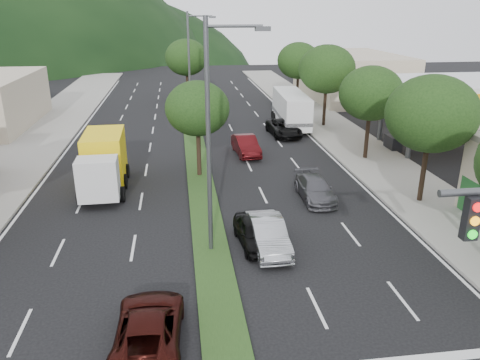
{
  "coord_description": "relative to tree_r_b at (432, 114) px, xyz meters",
  "views": [
    {
      "loc": [
        -1.18,
        -10.64,
        10.25
      ],
      "look_at": [
        1.78,
        11.46,
        2.03
      ],
      "focal_mm": 35.0,
      "sensor_mm": 36.0,
      "label": 1
    }
  ],
  "objects": [
    {
      "name": "car_queue_a",
      "position": [
        -9.98,
        -3.72,
        -4.41
      ],
      "size": [
        1.81,
        3.78,
        1.25
      ],
      "primitive_type": "imported",
      "rotation": [
        0.0,
        0.0,
        0.09
      ],
      "color": "black",
      "rests_on": "ground"
    },
    {
      "name": "tree_r_b",
      "position": [
        0.0,
        0.0,
        0.0
      ],
      "size": [
        4.8,
        4.8,
        6.94
      ],
      "color": "black",
      "rests_on": "sidewalk_right"
    },
    {
      "name": "streetlight_mid",
      "position": [
        -11.79,
        21.0,
        0.55
      ],
      "size": [
        2.6,
        0.25,
        10.0
      ],
      "color": "#47494C",
      "rests_on": "ground"
    },
    {
      "name": "car_queue_d",
      "position": [
        -4.34,
        15.33,
        -4.37
      ],
      "size": [
        2.5,
        4.94,
        1.34
      ],
      "primitive_type": "imported",
      "rotation": [
        0.0,
        0.0,
        0.06
      ],
      "color": "black",
      "rests_on": "ground"
    },
    {
      "name": "streetlight_near",
      "position": [
        -11.79,
        -4.0,
        0.55
      ],
      "size": [
        2.6,
        0.25,
        10.0
      ],
      "color": "#47494C",
      "rests_on": "ground"
    },
    {
      "name": "sidewalk_left",
      "position": [
        -25.0,
        13.0,
        -4.96
      ],
      "size": [
        6.0,
        90.0,
        0.15
      ],
      "primitive_type": "cube",
      "color": "gray",
      "rests_on": "ground"
    },
    {
      "name": "bldg_right_far",
      "position": [
        7.5,
        32.0,
        -2.44
      ],
      "size": [
        10.0,
        16.0,
        5.2
      ],
      "primitive_type": "cube",
      "color": "beige",
      "rests_on": "ground"
    },
    {
      "name": "gas_canopy",
      "position": [
        7.0,
        10.0,
        -0.39
      ],
      "size": [
        12.2,
        8.2,
        5.25
      ],
      "color": "silver",
      "rests_on": "ground"
    },
    {
      "name": "car_queue_b",
      "position": [
        -5.69,
        1.28,
        -4.43
      ],
      "size": [
        1.73,
        4.22,
        1.22
      ],
      "primitive_type": "imported",
      "rotation": [
        0.0,
        0.0,
        -0.0
      ],
      "color": "#4D4C51",
      "rests_on": "ground"
    },
    {
      "name": "car_queue_e",
      "position": [
        -10.14,
        20.91,
        -4.4
      ],
      "size": [
        1.99,
        3.91,
        1.28
      ],
      "primitive_type": "imported",
      "rotation": [
        0.0,
        0.0,
        -0.13
      ],
      "color": "#56575C",
      "rests_on": "ground"
    },
    {
      "name": "sidewalk_right",
      "position": [
        0.5,
        13.0,
        -4.96
      ],
      "size": [
        5.0,
        90.0,
        0.15
      ],
      "primitive_type": "cube",
      "color": "gray",
      "rests_on": "ground"
    },
    {
      "name": "tree_r_e",
      "position": [
        0.0,
        28.0,
        -0.14
      ],
      "size": [
        4.6,
        4.6,
        6.71
      ],
      "color": "black",
      "rests_on": "sidewalk_right"
    },
    {
      "name": "motorhome",
      "position": [
        -3.0,
        18.42,
        -3.39
      ],
      "size": [
        2.92,
        8.17,
        3.09
      ],
      "rotation": [
        0.0,
        0.0,
        -0.05
      ],
      "color": "silver",
      "rests_on": "ground"
    },
    {
      "name": "car_queue_c",
      "position": [
        -8.33,
        10.33,
        -4.34
      ],
      "size": [
        1.81,
        4.35,
        1.4
      ],
      "primitive_type": "imported",
      "rotation": [
        0.0,
        0.0,
        0.08
      ],
      "color": "#420B0D",
      "rests_on": "ground"
    },
    {
      "name": "tree_med_near",
      "position": [
        -12.0,
        6.0,
        -0.61
      ],
      "size": [
        4.0,
        4.0,
        6.02
      ],
      "color": "black",
      "rests_on": "median"
    },
    {
      "name": "suv_maroon",
      "position": [
        -14.44,
        -10.0,
        -4.4
      ],
      "size": [
        2.34,
        4.71,
        1.28
      ],
      "primitive_type": "imported",
      "rotation": [
        0.0,
        0.0,
        3.09
      ],
      "color": "black",
      "rests_on": "ground"
    },
    {
      "name": "box_truck",
      "position": [
        -17.73,
        4.73,
        -3.52
      ],
      "size": [
        2.71,
        6.57,
        3.2
      ],
      "rotation": [
        0.0,
        0.0,
        3.17
      ],
      "color": "silver",
      "rests_on": "ground"
    },
    {
      "name": "sedan_silver",
      "position": [
        -9.43,
        -4.1,
        -4.35
      ],
      "size": [
        1.52,
        4.19,
        1.37
      ],
      "primitive_type": "imported",
      "rotation": [
        0.0,
        0.0,
        0.02
      ],
      "color": "#9D9FA4",
      "rests_on": "ground"
    },
    {
      "name": "median",
      "position": [
        -12.0,
        16.0,
        -4.98
      ],
      "size": [
        1.6,
        56.0,
        0.12
      ],
      "primitive_type": "cube",
      "color": "#1E3914",
      "rests_on": "ground"
    },
    {
      "name": "tree_r_c",
      "position": [
        0.0,
        8.0,
        -0.29
      ],
      "size": [
        4.4,
        4.4,
        6.48
      ],
      "color": "black",
      "rests_on": "sidewalk_right"
    },
    {
      "name": "tree_r_d",
      "position": [
        0.0,
        18.0,
        0.14
      ],
      "size": [
        5.0,
        5.0,
        7.17
      ],
      "color": "black",
      "rests_on": "sidewalk_right"
    },
    {
      "name": "tree_med_far",
      "position": [
        -12.0,
        32.0,
        -0.03
      ],
      "size": [
        4.8,
        4.8,
        6.94
      ],
      "color": "black",
      "rests_on": "median"
    }
  ]
}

